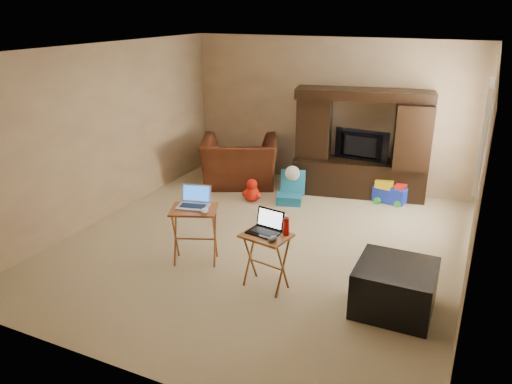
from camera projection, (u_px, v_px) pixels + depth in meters
The scene contains 22 objects.
floor at pixel (262, 243), 6.65m from camera, with size 5.50×5.50×0.00m, color beige.
ceiling at pixel (263, 49), 5.77m from camera, with size 5.50×5.50×0.00m, color silver.
wall_back at pixel (329, 113), 8.54m from camera, with size 5.00×5.00×0.00m, color tan.
wall_front at pixel (117, 242), 3.88m from camera, with size 5.00×5.00×0.00m, color tan.
wall_left at pixel (105, 133), 7.20m from camera, with size 5.50×5.50×0.00m, color tan.
wall_right at pixel (480, 181), 5.22m from camera, with size 5.50×5.50×0.00m, color tan.
window_pane at pixel (485, 134), 6.49m from camera, with size 1.20×1.20×0.00m, color white.
window_frame at pixel (484, 134), 6.49m from camera, with size 0.06×1.14×1.34m, color white.
entertainment_center at pixel (361, 144), 8.08m from camera, with size 2.14×0.53×1.75m, color black.
television at pixel (360, 146), 8.06m from camera, with size 0.89×0.12×0.51m, color black.
recliner at pixel (239, 162), 8.70m from camera, with size 1.27×1.11×0.83m, color #4C1E10.
child_rocker at pixel (289, 187), 7.93m from camera, with size 0.39×0.44×0.52m, color #19678A, non-canonical shape.
plush_toy at pixel (252, 190), 8.02m from camera, with size 0.34×0.28×0.38m, color red, non-canonical shape.
push_toy at pixel (390, 191), 7.96m from camera, with size 0.51×0.36×0.38m, color #172DB8, non-canonical shape.
ottoman at pixel (395, 288), 5.13m from camera, with size 0.78×0.78×0.50m, color black.
tray_table_left at pixel (195, 235), 6.06m from camera, with size 0.54×0.44×0.71m, color #A04C26.
tray_table_right at pixel (266, 261), 5.51m from camera, with size 0.50×0.40×0.65m, color #9F5A26.
laptop_left at pixel (193, 198), 5.93m from camera, with size 0.37×0.30×0.24m, color #B9BABE.
laptop_right at pixel (264, 223), 5.39m from camera, with size 0.34×0.28×0.24m, color black.
mouse_left at pixel (205, 211), 5.79m from camera, with size 0.09×0.14×0.06m, color white.
mouse_right at pixel (273, 239), 5.24m from camera, with size 0.08×0.13×0.05m, color #414247.
water_bottle at pixel (286, 227), 5.35m from camera, with size 0.06×0.06×0.20m, color red.
Camera 1 is at (2.46, -5.45, 2.97)m, focal length 35.00 mm.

